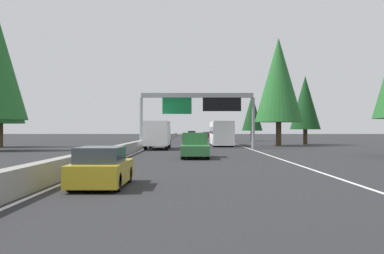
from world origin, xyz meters
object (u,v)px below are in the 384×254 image
(pickup_far_right, at_px, (195,145))
(bus_mid_left, at_px, (221,132))
(sign_gantry_overhead, at_px, (199,104))
(sedan_near_right, at_px, (101,168))
(conifer_right_distant, at_px, (252,112))
(conifer_right_far, at_px, (305,103))
(conifer_left_mid, at_px, (0,81))
(minivan_far_left, at_px, (192,134))
(box_truck_mid_center, at_px, (158,134))
(sedan_mid_right, at_px, (206,135))
(sedan_distant_a, at_px, (193,138))
(conifer_right_mid, at_px, (279,80))

(pickup_far_right, xyz_separation_m, bus_mid_left, (25.80, -3.53, 0.80))
(sign_gantry_overhead, height_order, bus_mid_left, sign_gantry_overhead)
(sign_gantry_overhead, height_order, pickup_far_right, sign_gantry_overhead)
(sedan_near_right, bearing_deg, conifer_right_distant, -11.71)
(sedan_near_right, xyz_separation_m, conifer_right_far, (49.02, -19.14, 5.13))
(conifer_left_mid, bearing_deg, pickup_far_right, -132.54)
(pickup_far_right, relative_size, minivan_far_left, 1.12)
(box_truck_mid_center, height_order, minivan_far_left, box_truck_mid_center)
(sedan_mid_right, distance_m, sedan_distant_a, 41.30)
(conifer_right_distant, distance_m, conifer_left_mid, 44.95)
(sedan_mid_right, distance_m, conifer_left_mid, 73.36)
(pickup_far_right, distance_m, minivan_far_left, 93.35)
(sign_gantry_overhead, height_order, conifer_left_mid, conifer_left_mid)
(sign_gantry_overhead, bearing_deg, sedan_mid_right, -2.39)
(sedan_distant_a, distance_m, bus_mid_left, 22.45)
(minivan_far_left, xyz_separation_m, sedan_distant_a, (-45.42, -0.11, -0.27))
(sedan_mid_right, bearing_deg, conifer_right_mid, -173.53)
(conifer_left_mid, bearing_deg, sedan_distant_a, -40.32)
(box_truck_mid_center, distance_m, conifer_right_distant, 38.54)
(sedan_near_right, bearing_deg, conifer_left_mid, 26.36)
(sedan_distant_a, distance_m, conifer_right_distant, 12.02)
(conifer_right_far, height_order, conifer_left_mid, conifer_left_mid)
(pickup_far_right, xyz_separation_m, box_truck_mid_center, (15.24, 3.83, 0.70))
(sedan_mid_right, bearing_deg, minivan_far_left, 41.22)
(box_truck_mid_center, relative_size, minivan_far_left, 1.70)
(conifer_right_far, bearing_deg, pickup_far_right, 153.28)
(conifer_right_distant, bearing_deg, sedan_distant_a, 104.63)
(sign_gantry_overhead, xyz_separation_m, bus_mid_left, (8.87, -2.99, -3.14))
(conifer_right_distant, bearing_deg, pickup_far_right, 168.09)
(conifer_right_far, bearing_deg, sedan_near_right, 158.67)
(conifer_right_mid, bearing_deg, sedan_distant_a, 25.53)
(conifer_right_far, bearing_deg, minivan_far_left, 14.20)
(sedan_distant_a, bearing_deg, box_truck_mid_center, 173.47)
(sedan_near_right, xyz_separation_m, bus_mid_left, (43.85, -7.09, 1.03))
(conifer_right_distant, bearing_deg, bus_mid_left, 163.97)
(pickup_far_right, height_order, conifer_right_distant, conifer_right_distant)
(box_truck_mid_center, xyz_separation_m, minivan_far_left, (78.11, -3.63, -0.66))
(sign_gantry_overhead, bearing_deg, pickup_far_right, 178.16)
(pickup_far_right, bearing_deg, conifer_right_far, -26.72)
(sedan_distant_a, bearing_deg, sign_gantry_overhead, -178.84)
(pickup_far_right, xyz_separation_m, conifer_right_distant, (50.75, -10.71, 4.25))
(pickup_far_right, height_order, conifer_left_mid, conifer_left_mid)
(sign_gantry_overhead, height_order, box_truck_mid_center, sign_gantry_overhead)
(minivan_far_left, bearing_deg, conifer_left_mid, 162.56)
(bus_mid_left, xyz_separation_m, conifer_right_mid, (-0.68, -7.28, 6.67))
(box_truck_mid_center, relative_size, conifer_right_far, 0.89)
(box_truck_mid_center, bearing_deg, minivan_far_left, -2.66)
(sedan_distant_a, height_order, conifer_right_mid, conifer_right_mid)
(pickup_far_right, distance_m, bus_mid_left, 26.05)
(sign_gantry_overhead, xyz_separation_m, box_truck_mid_center, (-1.69, 4.37, -3.24))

